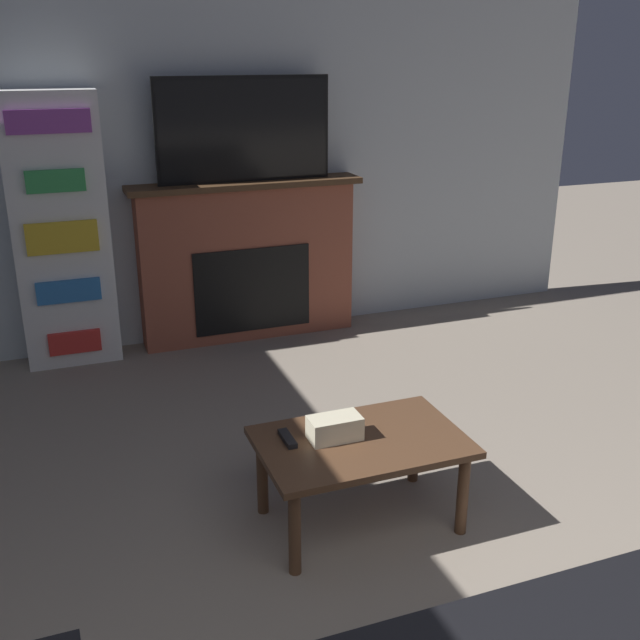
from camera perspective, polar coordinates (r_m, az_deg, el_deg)
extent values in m
cube|color=silver|center=(5.20, -8.28, 13.16)|extent=(5.69, 0.06, 2.70)
cube|color=brown|center=(5.27, -5.52, 4.32)|extent=(1.49, 0.22, 1.07)
cube|color=black|center=(5.21, -5.13, 2.29)|extent=(0.82, 0.01, 0.59)
cube|color=#4C331E|center=(5.13, -5.67, 10.26)|extent=(1.59, 0.28, 0.04)
cube|color=black|center=(5.08, -5.81, 14.25)|extent=(1.17, 0.03, 0.68)
cube|color=black|center=(5.07, -5.77, 14.23)|extent=(1.13, 0.01, 0.64)
cube|color=brown|center=(3.19, 3.16, -9.27)|extent=(0.87, 0.56, 0.03)
cylinder|color=brown|center=(3.01, -1.95, -15.83)|extent=(0.05, 0.05, 0.38)
cylinder|color=brown|center=(3.28, 10.82, -12.88)|extent=(0.05, 0.05, 0.38)
cylinder|color=brown|center=(3.36, -4.42, -11.66)|extent=(0.05, 0.05, 0.38)
cylinder|color=brown|center=(3.61, 7.18, -9.41)|extent=(0.05, 0.05, 0.38)
cube|color=beige|center=(3.16, 1.13, -8.22)|extent=(0.22, 0.12, 0.10)
cube|color=black|center=(3.16, -2.49, -9.01)|extent=(0.04, 0.15, 0.02)
cube|color=white|center=(5.00, -19.12, 6.33)|extent=(0.58, 0.26, 1.72)
cube|color=red|center=(5.06, -18.17, -1.62)|extent=(0.32, 0.03, 0.14)
cube|color=#2D70B7|center=(4.95, -18.60, 2.09)|extent=(0.39, 0.03, 0.14)
cube|color=gold|center=(4.86, -19.04, 5.96)|extent=(0.42, 0.03, 0.19)
cube|color=green|center=(4.80, -19.51, 9.95)|extent=(0.34, 0.03, 0.13)
cube|color=purple|center=(4.76, -20.00, 14.03)|extent=(0.48, 0.03, 0.14)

